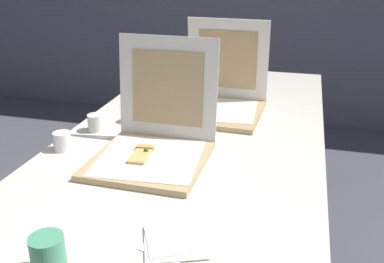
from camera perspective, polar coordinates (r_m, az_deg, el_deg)
The scene contains 9 objects.
table at distance 1.74m, azimuth 0.63°, elevation -1.27°, with size 0.98×2.03×0.73m.
pizza_box_front at distance 1.48m, azimuth -5.13°, elevation -1.52°, with size 0.38×0.42×0.39m.
pizza_box_middle at distance 1.92m, azimuth 3.73°, elevation 4.21°, with size 0.39×0.39×0.39m.
cup_white_mid at distance 1.82m, azimuth -7.66°, elevation 2.30°, with size 0.06×0.06×0.07m, color white.
cup_white_near_left at distance 1.61m, azimuth -16.76°, elevation -1.24°, with size 0.06×0.06×0.07m, color white.
cup_white_far at distance 2.06m, azimuth -4.45°, elevation 4.85°, with size 0.06×0.06×0.07m, color white.
cup_white_near_center at distance 1.76m, azimuth -12.59°, elevation 1.14°, with size 0.06×0.06×0.07m, color white.
cup_printed_front at distance 1.03m, azimuth -18.46°, elevation -15.27°, with size 0.08×0.08×0.09m, color #4C9E75.
napkin_pile at distance 1.09m, azimuth -2.58°, elevation -14.35°, with size 0.19×0.19×0.01m.
Camera 1 is at (0.39, -0.99, 1.39)m, focal length 40.37 mm.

